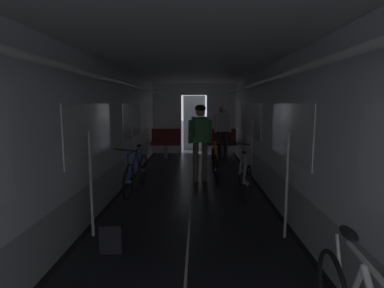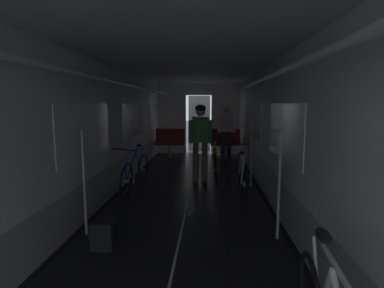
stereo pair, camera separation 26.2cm
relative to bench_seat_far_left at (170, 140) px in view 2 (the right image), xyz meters
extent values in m
cube|color=black|center=(-0.51, -4.82, -0.56)|extent=(0.08, 11.50, 0.01)
cube|color=black|center=(2.31, -4.82, -0.56)|extent=(0.08, 11.50, 0.01)
cube|color=beige|center=(0.90, -4.82, -0.56)|extent=(0.03, 11.27, 0.00)
cube|color=#9EA0A5|center=(-0.61, -4.82, -0.27)|extent=(0.12, 11.50, 0.60)
cube|color=silver|center=(-0.61, -4.82, 0.96)|extent=(0.12, 11.50, 1.85)
cube|color=white|center=(-0.54, -5.40, 0.78)|extent=(0.02, 1.90, 0.80)
cube|color=white|center=(-0.54, -2.52, 0.78)|extent=(0.02, 1.90, 0.80)
cube|color=white|center=(-0.54, 0.35, 0.78)|extent=(0.02, 1.90, 0.80)
cube|color=yellow|center=(-0.54, -5.42, 0.78)|extent=(0.01, 0.20, 0.28)
cylinder|color=white|center=(-0.27, -4.82, 1.53)|extent=(0.07, 11.04, 0.07)
cylinder|color=#B7BABF|center=(-0.37, -5.97, 0.13)|extent=(0.04, 0.04, 1.40)
cylinder|color=#B7BABF|center=(-0.37, -3.37, 0.13)|extent=(0.04, 0.04, 1.40)
cube|color=#9EA0A5|center=(2.41, -4.82, -0.27)|extent=(0.12, 11.50, 0.60)
cube|color=silver|center=(2.41, -4.82, 0.96)|extent=(0.12, 11.50, 1.85)
cube|color=white|center=(2.35, -5.40, 0.78)|extent=(0.02, 1.90, 0.80)
cube|color=white|center=(2.35, -2.52, 0.78)|extent=(0.02, 1.90, 0.80)
cube|color=white|center=(2.35, 0.35, 0.78)|extent=(0.02, 1.90, 0.80)
cube|color=yellow|center=(2.35, -5.18, 0.78)|extent=(0.01, 0.20, 0.28)
cylinder|color=white|center=(2.07, -4.82, 1.53)|extent=(0.07, 11.04, 0.07)
cylinder|color=#B7BABF|center=(2.17, -5.97, 0.13)|extent=(0.04, 0.04, 1.40)
cylinder|color=#B7BABF|center=(2.17, -3.37, 0.13)|extent=(0.04, 0.04, 1.40)
cube|color=silver|center=(-0.05, 0.99, 0.66)|extent=(1.00, 0.12, 2.45)
cube|color=silver|center=(1.85, 0.99, 0.66)|extent=(1.00, 0.12, 2.45)
cube|color=silver|center=(0.90, 0.99, 1.68)|extent=(0.90, 0.12, 0.40)
cube|color=#4C4F54|center=(0.90, 1.69, 0.46)|extent=(0.81, 0.04, 2.05)
cube|color=silver|center=(0.90, -4.82, 1.94)|extent=(3.14, 11.62, 0.12)
cylinder|color=gray|center=(0.00, -0.07, -0.35)|extent=(0.12, 0.12, 0.44)
cube|color=maroon|center=(0.00, -0.07, -0.08)|extent=(0.96, 0.44, 0.10)
cube|color=maroon|center=(0.00, 0.12, 0.17)|extent=(0.96, 0.08, 0.40)
torus|color=gray|center=(-0.43, 0.15, 0.37)|extent=(0.14, 0.14, 0.02)
cylinder|color=gray|center=(1.80, -0.07, -0.35)|extent=(0.12, 0.12, 0.44)
cube|color=maroon|center=(1.80, -0.07, -0.08)|extent=(0.96, 0.44, 0.10)
cube|color=maroon|center=(1.80, 0.12, 0.17)|extent=(0.96, 0.08, 0.40)
torus|color=gray|center=(1.37, 0.15, 0.37)|extent=(0.14, 0.14, 0.02)
torus|color=black|center=(-0.15, -3.41, -0.23)|extent=(0.13, 0.67, 0.67)
cylinder|color=#B2B2B7|center=(-0.15, -3.41, -0.23)|extent=(0.10, 0.06, 0.06)
torus|color=black|center=(-0.23, -4.42, -0.23)|extent=(0.13, 0.67, 0.67)
cylinder|color=#B2B2B7|center=(-0.23, -4.42, -0.23)|extent=(0.10, 0.06, 0.06)
cylinder|color=#2342B7|center=(-0.22, -4.11, -0.01)|extent=(0.12, 0.54, 0.56)
cylinder|color=#2342B7|center=(-0.19, -3.70, -0.01)|extent=(0.05, 0.35, 0.55)
cylinder|color=#2342B7|center=(-0.23, -3.95, 0.25)|extent=(0.10, 0.82, 0.04)
cylinder|color=#2342B7|center=(-0.18, -3.47, 0.01)|extent=(0.07, 0.16, 0.49)
cylinder|color=#2342B7|center=(-0.17, -3.63, -0.26)|extent=(0.06, 0.45, 0.07)
cylinder|color=#2342B7|center=(-0.25, -4.39, 0.01)|extent=(0.06, 0.09, 0.49)
cylinder|color=black|center=(-0.19, -3.85, -0.28)|extent=(0.04, 0.17, 0.17)
ellipsoid|color=black|center=(-0.20, -3.52, 0.31)|extent=(0.11, 0.25, 0.07)
cylinder|color=black|center=(-0.27, -4.41, 0.35)|extent=(0.44, 0.06, 0.06)
torus|color=black|center=(1.92, -4.49, -0.23)|extent=(0.14, 0.67, 0.67)
cylinder|color=#B2B2B7|center=(1.92, -4.49, -0.23)|extent=(0.10, 0.05, 0.06)
torus|color=black|center=(1.96, -3.47, -0.23)|extent=(0.14, 0.67, 0.67)
cylinder|color=#B2B2B7|center=(1.96, -3.47, -0.23)|extent=(0.10, 0.05, 0.06)
cylinder|color=#ADAFB5|center=(1.92, -3.78, -0.02)|extent=(0.08, 0.54, 0.56)
cylinder|color=#ADAFB5|center=(1.91, -4.19, -0.02)|extent=(0.11, 0.34, 0.55)
cylinder|color=#ADAFB5|center=(1.89, -3.94, 0.25)|extent=(0.07, 0.82, 0.04)
cylinder|color=#ADAFB5|center=(1.89, -4.42, 0.01)|extent=(0.07, 0.17, 0.49)
cylinder|color=#ADAFB5|center=(1.93, -4.26, -0.26)|extent=(0.05, 0.45, 0.07)
cylinder|color=#ADAFB5|center=(1.93, -3.50, 0.01)|extent=(0.08, 0.09, 0.49)
cylinder|color=black|center=(1.94, -4.04, -0.28)|extent=(0.04, 0.17, 0.17)
ellipsoid|color=black|center=(1.86, -4.37, 0.31)|extent=(0.11, 0.24, 0.07)
cylinder|color=black|center=(1.90, -3.48, 0.35)|extent=(0.44, 0.04, 0.07)
cylinder|color=silver|center=(2.00, -8.27, 0.25)|extent=(0.12, 0.82, 0.04)
cylinder|color=silver|center=(2.03, -7.79, 0.01)|extent=(0.04, 0.17, 0.49)
ellipsoid|color=black|center=(2.04, -7.85, 0.31)|extent=(0.12, 0.25, 0.07)
cylinder|color=brown|center=(0.98, -3.10, -0.12)|extent=(0.13, 0.13, 0.90)
cylinder|color=brown|center=(1.18, -3.08, -0.12)|extent=(0.13, 0.13, 0.90)
cube|color=#337F47|center=(1.08, -3.09, 0.61)|extent=(0.38, 0.26, 0.56)
cylinder|color=#337F47|center=(0.86, -3.09, 0.56)|extent=(0.11, 0.20, 0.53)
cylinder|color=#337F47|center=(1.30, -3.05, 0.56)|extent=(0.11, 0.20, 0.53)
sphere|color=beige|center=(1.08, -3.09, 1.01)|extent=(0.21, 0.21, 0.21)
ellipsoid|color=black|center=(1.08, -3.09, 1.08)|extent=(0.27, 0.30, 0.16)
cube|color=#3D703D|center=(1.10, -3.26, 0.65)|extent=(0.30, 0.19, 0.40)
torus|color=black|center=(1.43, -3.35, -0.23)|extent=(0.08, 0.67, 0.67)
cylinder|color=#B2B2B7|center=(1.43, -3.35, -0.23)|extent=(0.09, 0.05, 0.06)
torus|color=black|center=(1.42, -2.33, -0.23)|extent=(0.08, 0.67, 0.67)
cylinder|color=#B2B2B7|center=(1.42, -2.33, -0.23)|extent=(0.09, 0.05, 0.06)
cylinder|color=orange|center=(1.43, -2.65, -0.01)|extent=(0.07, 0.54, 0.56)
cylinder|color=orange|center=(1.44, -3.06, -0.01)|extent=(0.07, 0.34, 0.55)
cylinder|color=orange|center=(1.45, -2.80, 0.25)|extent=(0.04, 0.82, 0.04)
cylinder|color=orange|center=(1.44, -3.28, 0.01)|extent=(0.05, 0.16, 0.49)
cylinder|color=orange|center=(1.42, -3.13, -0.26)|extent=(0.03, 0.45, 0.07)
cylinder|color=orange|center=(1.43, -2.36, 0.01)|extent=(0.06, 0.09, 0.49)
cylinder|color=black|center=(1.42, -2.90, -0.28)|extent=(0.02, 0.17, 0.17)
ellipsoid|color=black|center=(1.46, -3.23, 0.31)|extent=(0.10, 0.24, 0.07)
cylinder|color=black|center=(1.45, -2.34, 0.35)|extent=(0.44, 0.03, 0.05)
cylinder|color=#2D2D33|center=(1.90, -0.37, -0.12)|extent=(0.13, 0.13, 0.90)
cylinder|color=#2D2D33|center=(1.70, -0.37, -0.12)|extent=(0.13, 0.13, 0.90)
cube|color=silver|center=(1.80, -0.37, 0.61)|extent=(0.36, 0.22, 0.56)
cylinder|color=silver|center=(2.02, -0.39, 0.56)|extent=(0.09, 0.20, 0.53)
cylinder|color=silver|center=(1.58, -0.39, 0.56)|extent=(0.09, 0.20, 0.53)
sphere|color=beige|center=(1.80, -0.37, 1.01)|extent=(0.21, 0.21, 0.21)
cube|color=black|center=(0.00, -6.38, -0.40)|extent=(0.27, 0.21, 0.34)
camera|label=1|loc=(1.02, -9.83, 1.18)|focal=28.61mm
camera|label=2|loc=(1.28, -9.82, 1.18)|focal=28.61mm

